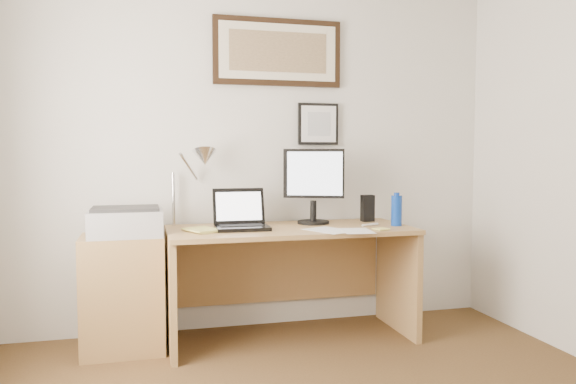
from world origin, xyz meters
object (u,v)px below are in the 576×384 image
object	(u,v)px
book	(190,231)
laptop	(241,220)
desk	(287,260)
lcd_monitor	(314,182)
side_cabinet	(123,293)
water_bottle	(396,211)
printer	(126,222)

from	to	relation	value
book	laptop	world-z (taller)	laptop
desk	lcd_monitor	size ratio (longest dim) A/B	3.08
side_cabinet	book	size ratio (longest dim) A/B	3.15
water_bottle	desk	world-z (taller)	water_bottle
lcd_monitor	printer	distance (m)	1.28
book	lcd_monitor	size ratio (longest dim) A/B	0.45
book	lcd_monitor	distance (m)	0.94
water_bottle	printer	size ratio (longest dim) A/B	0.47
book	printer	world-z (taller)	printer
side_cabinet	water_bottle	size ratio (longest dim) A/B	3.56
desk	laptop	xyz separation A→B (m)	(-0.33, -0.06, 0.29)
laptop	desk	bearing A→B (deg)	10.78
printer	side_cabinet	bearing A→B (deg)	129.51
printer	desk	bearing A→B (deg)	3.63
desk	laptop	size ratio (longest dim) A/B	4.64
side_cabinet	laptop	bearing A→B (deg)	-2.05
water_bottle	book	bearing A→B (deg)	179.31
water_bottle	lcd_monitor	xyz separation A→B (m)	(-0.51, 0.24, 0.19)
side_cabinet	water_bottle	bearing A→B (deg)	-4.53
water_bottle	lcd_monitor	bearing A→B (deg)	155.03
desk	water_bottle	bearing A→B (deg)	-13.83
side_cabinet	laptop	world-z (taller)	laptop
water_bottle	laptop	xyz separation A→B (m)	(-1.04, 0.11, -0.04)
water_bottle	desk	distance (m)	0.81
water_bottle	lcd_monitor	size ratio (longest dim) A/B	0.39
book	desk	bearing A→B (deg)	13.62
side_cabinet	desk	bearing A→B (deg)	1.89
water_bottle	book	world-z (taller)	water_bottle
water_bottle	desk	size ratio (longest dim) A/B	0.13
laptop	printer	size ratio (longest dim) A/B	0.78
book	desk	xyz separation A→B (m)	(0.66, 0.16, -0.24)
side_cabinet	printer	bearing A→B (deg)	-50.49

